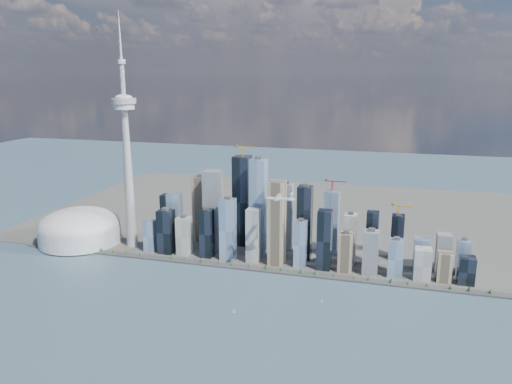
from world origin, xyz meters
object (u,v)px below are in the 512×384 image
(dome_stadium, at_px, (80,228))
(sailboat_west, at_px, (234,311))
(airplane, at_px, (280,198))
(sailboat_east, at_px, (322,301))
(needle_tower, at_px, (127,152))

(dome_stadium, bearing_deg, sailboat_west, -27.17)
(dome_stadium, xyz_separation_m, airplane, (534.78, -95.07, 136.74))
(airplane, height_order, sailboat_west, airplane)
(airplane, distance_m, sailboat_east, 212.89)
(sailboat_east, bearing_deg, dome_stadium, -171.42)
(sailboat_west, height_order, sailboat_east, sailboat_west)
(airplane, distance_m, sailboat_west, 237.40)
(needle_tower, xyz_separation_m, dome_stadium, (-140.00, -10.00, -196.40))
(needle_tower, height_order, dome_stadium, needle_tower)
(needle_tower, xyz_separation_m, sailboat_east, (494.41, -177.70, -233.21))
(dome_stadium, relative_size, airplane, 3.18)
(dome_stadium, height_order, sailboat_west, dome_stadium)
(sailboat_west, bearing_deg, needle_tower, 154.96)
(sailboat_east, bearing_deg, airplane, 167.30)
(needle_tower, relative_size, sailboat_west, 54.81)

